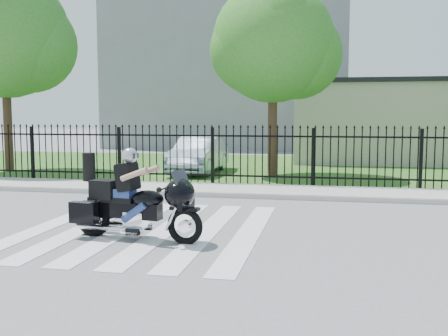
# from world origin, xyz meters

# --- Properties ---
(ground) EXTENTS (120.00, 120.00, 0.00)m
(ground) POSITION_xyz_m (0.00, 0.00, 0.00)
(ground) COLOR slate
(ground) RESTS_ON ground
(crosswalk) EXTENTS (5.00, 5.50, 0.01)m
(crosswalk) POSITION_xyz_m (0.00, 0.00, 0.01)
(crosswalk) COLOR silver
(crosswalk) RESTS_ON ground
(sidewalk) EXTENTS (40.00, 2.00, 0.12)m
(sidewalk) POSITION_xyz_m (0.00, 5.00, 0.06)
(sidewalk) COLOR #ADAAA3
(sidewalk) RESTS_ON ground
(curb) EXTENTS (40.00, 0.12, 0.12)m
(curb) POSITION_xyz_m (0.00, 4.00, 0.06)
(curb) COLOR #ADAAA3
(curb) RESTS_ON ground
(grass_strip) EXTENTS (40.00, 12.00, 0.02)m
(grass_strip) POSITION_xyz_m (0.00, 12.00, 0.01)
(grass_strip) COLOR #335F20
(grass_strip) RESTS_ON ground
(iron_fence) EXTENTS (26.00, 0.04, 1.80)m
(iron_fence) POSITION_xyz_m (0.00, 6.00, 0.90)
(iron_fence) COLOR black
(iron_fence) RESTS_ON ground
(tree_left) EXTENTS (4.80, 4.80, 7.58)m
(tree_left) POSITION_xyz_m (-8.50, 8.50, 5.17)
(tree_left) COLOR #382316
(tree_left) RESTS_ON ground
(tree_mid) EXTENTS (4.20, 4.20, 6.78)m
(tree_mid) POSITION_xyz_m (1.50, 9.00, 4.67)
(tree_mid) COLOR #382316
(tree_mid) RESTS_ON ground
(building_low) EXTENTS (10.00, 6.00, 3.50)m
(building_low) POSITION_xyz_m (7.00, 16.00, 1.75)
(building_low) COLOR #B9B29A
(building_low) RESTS_ON ground
(building_low_roof) EXTENTS (10.20, 6.20, 0.20)m
(building_low_roof) POSITION_xyz_m (7.00, 16.00, 3.60)
(building_low_roof) COLOR black
(building_low_roof) RESTS_ON building_low
(building_tall) EXTENTS (15.00, 10.00, 12.00)m
(building_tall) POSITION_xyz_m (-3.00, 26.00, 6.00)
(building_tall) COLOR gray
(building_tall) RESTS_ON ground
(motorcycle_rider) EXTENTS (2.50, 1.06, 1.66)m
(motorcycle_rider) POSITION_xyz_m (0.06, -0.81, 0.68)
(motorcycle_rider) COLOR black
(motorcycle_rider) RESTS_ON ground
(parked_car) EXTENTS (1.50, 4.12, 1.35)m
(parked_car) POSITION_xyz_m (-1.27, 9.35, 0.70)
(parked_car) COLOR #9EB1C7
(parked_car) RESTS_ON grass_strip
(litter_bin) EXTENTS (0.45, 0.45, 0.88)m
(litter_bin) POSITION_xyz_m (-3.89, 5.70, 0.56)
(litter_bin) COLOR black
(litter_bin) RESTS_ON sidewalk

